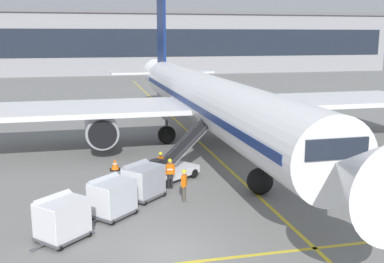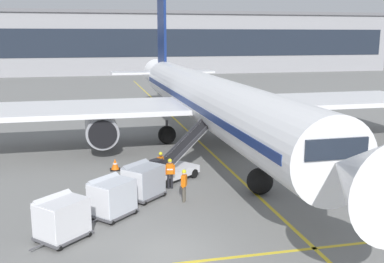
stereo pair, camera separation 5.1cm
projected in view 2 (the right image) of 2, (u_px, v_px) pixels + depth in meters
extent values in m
plane|color=slate|center=(169.00, 253.00, 18.25)|extent=(600.00, 600.00, 0.00)
cylinder|color=white|center=(207.00, 99.00, 34.89)|extent=(4.06, 36.97, 3.72)
cube|color=navy|center=(207.00, 99.00, 34.89)|extent=(4.08, 35.49, 0.45)
cone|color=white|center=(364.00, 177.00, 15.54)|extent=(3.57, 3.75, 3.53)
cone|color=white|center=(160.00, 73.00, 55.25)|extent=(3.22, 5.98, 3.16)
cube|color=white|center=(79.00, 109.00, 33.72)|extent=(17.61, 7.55, 0.36)
cylinder|color=#93969E|center=(101.00, 128.00, 33.64)|extent=(2.35, 4.82, 2.31)
cylinder|color=black|center=(103.00, 134.00, 31.30)|extent=(1.96, 0.14, 1.96)
cube|color=white|center=(314.00, 101.00, 38.04)|extent=(17.61, 7.55, 0.36)
cylinder|color=#93969E|center=(301.00, 119.00, 37.27)|extent=(2.35, 4.82, 2.31)
cylinder|color=black|center=(316.00, 124.00, 34.94)|extent=(1.96, 0.14, 1.96)
cube|color=navy|center=(162.00, 22.00, 52.60)|extent=(0.32, 4.43, 11.08)
cube|color=white|center=(163.00, 72.00, 53.49)|extent=(11.96, 3.06, 0.20)
cube|color=#1E2633|center=(326.00, 144.00, 17.90)|extent=(2.62, 1.70, 0.82)
cylinder|color=#47474C|center=(260.00, 171.00, 24.84)|extent=(0.22, 0.22, 1.19)
sphere|color=black|center=(260.00, 181.00, 24.97)|extent=(1.46, 1.46, 1.46)
cylinder|color=#47474C|center=(167.00, 128.00, 36.52)|extent=(0.22, 0.22, 1.19)
sphere|color=black|center=(167.00, 135.00, 36.64)|extent=(1.46, 1.46, 1.46)
cylinder|color=#47474C|center=(233.00, 124.00, 37.78)|extent=(0.22, 0.22, 1.19)
sphere|color=black|center=(233.00, 131.00, 37.91)|extent=(1.46, 1.46, 1.46)
cube|color=silver|center=(172.00, 172.00, 27.37)|extent=(3.67, 3.34, 0.44)
cube|color=black|center=(156.00, 165.00, 26.77)|extent=(0.82, 0.81, 0.70)
cylinder|color=#333338|center=(164.00, 162.00, 27.28)|extent=(0.08, 0.08, 0.80)
cube|color=silver|center=(184.00, 146.00, 27.95)|extent=(4.30, 3.60, 2.46)
cube|color=black|center=(184.00, 145.00, 27.93)|extent=(4.10, 3.40, 2.30)
cube|color=#333338|center=(190.00, 146.00, 27.65)|extent=(3.74, 2.90, 2.48)
cube|color=#333338|center=(179.00, 143.00, 28.20)|extent=(3.74, 2.90, 2.48)
cylinder|color=black|center=(194.00, 174.00, 27.86)|extent=(0.57, 0.50, 0.56)
cylinder|color=black|center=(176.00, 169.00, 28.77)|extent=(0.57, 0.50, 0.56)
cylinder|color=black|center=(167.00, 183.00, 26.06)|extent=(0.57, 0.50, 0.56)
cylinder|color=black|center=(149.00, 178.00, 26.98)|extent=(0.57, 0.50, 0.56)
cube|color=#515156|center=(144.00, 195.00, 24.38)|extent=(2.55, 2.53, 0.12)
cylinder|color=#4C4C51|center=(127.00, 202.00, 23.29)|extent=(0.56, 0.53, 0.07)
cube|color=#9EA3AD|center=(143.00, 180.00, 24.21)|extent=(2.41, 2.39, 1.50)
cube|color=#9EA3AD|center=(137.00, 169.00, 24.33)|extent=(1.91, 1.86, 0.74)
cube|color=silver|center=(131.00, 185.00, 23.43)|extent=(1.00, 1.07, 1.38)
sphere|color=black|center=(124.00, 197.00, 24.12)|extent=(0.30, 0.30, 0.30)
sphere|color=black|center=(144.00, 203.00, 23.37)|extent=(0.30, 0.30, 0.30)
sphere|color=black|center=(144.00, 189.00, 25.41)|extent=(0.30, 0.30, 0.30)
sphere|color=black|center=(163.00, 194.00, 24.67)|extent=(0.30, 0.30, 0.30)
cube|color=#515156|center=(113.00, 212.00, 21.93)|extent=(2.55, 2.53, 0.12)
cylinder|color=#4C4C51|center=(92.00, 222.00, 20.84)|extent=(0.56, 0.53, 0.07)
cube|color=silver|center=(112.00, 196.00, 21.77)|extent=(2.41, 2.39, 1.50)
cube|color=silver|center=(105.00, 184.00, 21.89)|extent=(1.91, 1.86, 0.74)
cube|color=silver|center=(97.00, 202.00, 20.99)|extent=(1.00, 1.07, 1.38)
sphere|color=black|center=(90.00, 216.00, 21.67)|extent=(0.30, 0.30, 0.30)
sphere|color=black|center=(111.00, 222.00, 20.92)|extent=(0.30, 0.30, 0.30)
sphere|color=black|center=(114.00, 205.00, 22.97)|extent=(0.30, 0.30, 0.30)
sphere|color=black|center=(135.00, 211.00, 22.22)|extent=(0.30, 0.30, 0.30)
cube|color=#515156|center=(63.00, 235.00, 19.41)|extent=(2.55, 2.53, 0.12)
cylinder|color=#4C4C51|center=(36.00, 247.00, 18.32)|extent=(0.56, 0.53, 0.07)
cube|color=silver|center=(62.00, 217.00, 19.25)|extent=(2.41, 2.39, 1.50)
cube|color=silver|center=(55.00, 203.00, 19.37)|extent=(1.91, 1.86, 0.74)
cube|color=silver|center=(43.00, 225.00, 18.47)|extent=(1.00, 1.07, 1.38)
sphere|color=black|center=(37.00, 239.00, 19.15)|extent=(0.30, 0.30, 0.30)
sphere|color=black|center=(59.00, 248.00, 18.40)|extent=(0.30, 0.30, 0.30)
sphere|color=black|center=(67.00, 226.00, 20.45)|extent=(0.30, 0.30, 0.30)
sphere|color=black|center=(88.00, 234.00, 19.70)|extent=(0.30, 0.30, 0.30)
cylinder|color=black|center=(172.00, 181.00, 25.93)|extent=(0.15, 0.15, 0.86)
cylinder|color=black|center=(168.00, 181.00, 25.92)|extent=(0.15, 0.15, 0.86)
cube|color=orange|center=(170.00, 169.00, 25.78)|extent=(0.42, 0.30, 0.58)
cube|color=white|center=(170.00, 170.00, 25.66)|extent=(0.34, 0.07, 0.08)
sphere|color=tan|center=(170.00, 162.00, 25.70)|extent=(0.21, 0.21, 0.21)
sphere|color=yellow|center=(170.00, 161.00, 25.68)|extent=(0.23, 0.23, 0.23)
cylinder|color=orange|center=(174.00, 170.00, 25.80)|extent=(0.09, 0.09, 0.56)
cylinder|color=orange|center=(166.00, 170.00, 25.78)|extent=(0.09, 0.09, 0.56)
cylinder|color=#514C42|center=(184.00, 194.00, 23.77)|extent=(0.15, 0.15, 0.86)
cylinder|color=#514C42|center=(185.00, 193.00, 23.94)|extent=(0.15, 0.15, 0.86)
cube|color=orange|center=(184.00, 180.00, 23.71)|extent=(0.38, 0.45, 0.58)
cube|color=white|center=(182.00, 180.00, 23.74)|extent=(0.16, 0.31, 0.08)
sphere|color=beige|center=(184.00, 173.00, 23.62)|extent=(0.21, 0.21, 0.21)
sphere|color=yellow|center=(184.00, 172.00, 23.61)|extent=(0.23, 0.23, 0.23)
cylinder|color=orange|center=(183.00, 183.00, 23.49)|extent=(0.09, 0.09, 0.56)
cylinder|color=orange|center=(185.00, 180.00, 23.95)|extent=(0.09, 0.09, 0.56)
cylinder|color=#333847|center=(145.00, 188.00, 24.74)|extent=(0.15, 0.15, 0.86)
cylinder|color=#333847|center=(144.00, 189.00, 24.57)|extent=(0.15, 0.15, 0.86)
cube|color=yellow|center=(145.00, 176.00, 24.51)|extent=(0.36, 0.44, 0.58)
cube|color=white|center=(147.00, 176.00, 24.49)|extent=(0.14, 0.32, 0.08)
sphere|color=beige|center=(144.00, 168.00, 24.43)|extent=(0.21, 0.21, 0.21)
sphere|color=yellow|center=(144.00, 167.00, 24.41)|extent=(0.23, 0.23, 0.23)
cylinder|color=yellow|center=(146.00, 175.00, 24.75)|extent=(0.09, 0.09, 0.56)
cylinder|color=yellow|center=(143.00, 178.00, 24.29)|extent=(0.09, 0.09, 0.56)
cylinder|color=black|center=(162.00, 173.00, 27.49)|extent=(0.15, 0.15, 0.86)
cylinder|color=black|center=(160.00, 173.00, 27.37)|extent=(0.15, 0.15, 0.86)
cube|color=orange|center=(161.00, 162.00, 27.29)|extent=(0.45, 0.40, 0.58)
cube|color=white|center=(162.00, 162.00, 27.20)|extent=(0.30, 0.18, 0.08)
sphere|color=brown|center=(161.00, 155.00, 27.20)|extent=(0.21, 0.21, 0.21)
sphere|color=yellow|center=(161.00, 154.00, 27.19)|extent=(0.23, 0.23, 0.23)
cylinder|color=orange|center=(164.00, 162.00, 27.46)|extent=(0.09, 0.09, 0.56)
cylinder|color=orange|center=(158.00, 163.00, 27.14)|extent=(0.09, 0.09, 0.56)
cube|color=black|center=(115.00, 169.00, 29.59)|extent=(0.66, 0.66, 0.05)
cone|color=orange|center=(115.00, 164.00, 29.52)|extent=(0.53, 0.53, 0.69)
cylinder|color=white|center=(115.00, 163.00, 29.51)|extent=(0.29, 0.29, 0.08)
cube|color=yellow|center=(205.00, 147.00, 35.64)|extent=(0.20, 110.00, 0.01)
cube|color=yellow|center=(317.00, 248.00, 18.68)|extent=(12.00, 0.20, 0.01)
cube|color=#939399|center=(143.00, 44.00, 107.89)|extent=(118.39, 16.28, 13.29)
cube|color=#1E2633|center=(147.00, 43.00, 100.01)|extent=(114.84, 0.10, 5.98)
cube|color=slate|center=(143.00, 13.00, 104.91)|extent=(117.21, 13.84, 0.70)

